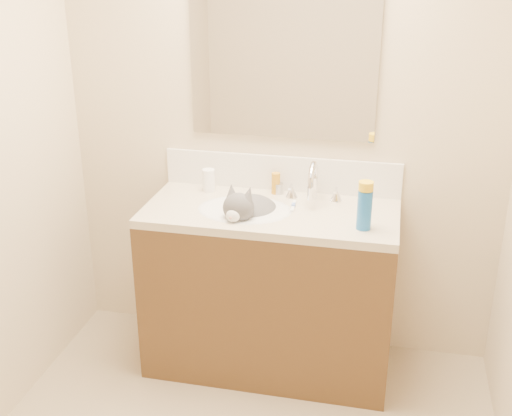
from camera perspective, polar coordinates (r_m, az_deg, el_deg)
The scene contains 16 objects.
room_shell at distance 1.93m, azimuth -4.22°, elevation 6.39°, with size 2.24×2.54×2.52m.
vanity_cabinet at distance 3.23m, azimuth 1.24°, elevation -7.50°, with size 1.20×0.55×0.82m, color #4E341A.
counter_slab at distance 3.04m, azimuth 1.31°, elevation -0.44°, with size 1.20×0.55×0.04m, color beige.
basin at distance 3.05m, azimuth -1.02°, elevation -1.33°, with size 0.45×0.36×0.14m, color white.
faucet at distance 3.10m, azimuth 5.09°, elevation 2.05°, with size 0.28×0.20×0.21m.
cat at distance 3.04m, azimuth -0.61°, elevation -0.67°, with size 0.33×0.41×0.31m.
backsplash at distance 3.24m, azimuth 2.23°, elevation 3.11°, with size 1.20×0.02×0.18m, color silver.
mirror at distance 3.10m, azimuth 2.40°, elevation 13.48°, with size 0.90×0.02×0.80m, color white.
pill_bottle at distance 3.25m, azimuth -4.23°, elevation 2.48°, with size 0.06×0.06×0.11m, color white.
pill_label at distance 3.25m, azimuth -4.22°, elevation 2.26°, with size 0.05×0.05×0.04m, color orange.
silver_jar at distance 3.21m, azimuth 2.03°, elevation 1.74°, with size 0.05×0.05×0.05m, color #B7B7BC.
amber_bottle at distance 3.20m, azimuth 1.77°, elevation 2.21°, with size 0.04×0.04×0.11m, color #C18316.
toothbrush at distance 3.06m, azimuth 3.35°, elevation 0.19°, with size 0.01×0.13×0.01m, color white.
toothbrush_head at distance 3.06m, azimuth 3.35°, elevation 0.25°, with size 0.02×0.03×0.02m, color #617ECF.
spray_can at distance 2.83m, azimuth 9.61°, elevation -0.18°, with size 0.06×0.06×0.18m, color #195EB3.
spray_cap at distance 2.79m, azimuth 9.76°, elevation 1.93°, with size 0.06×0.06×0.04m, color yellow.
Camera 1 is at (0.54, -1.78, 2.01)m, focal length 45.00 mm.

